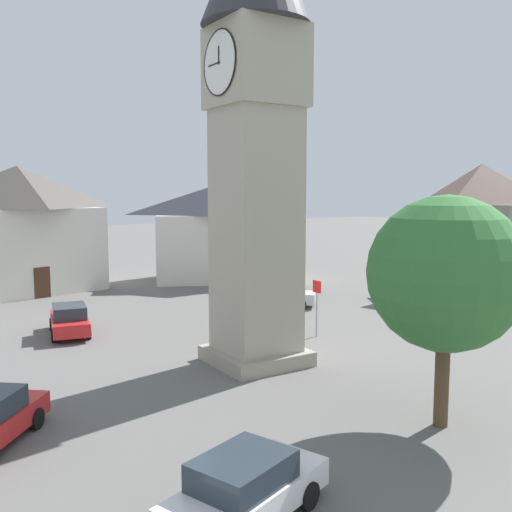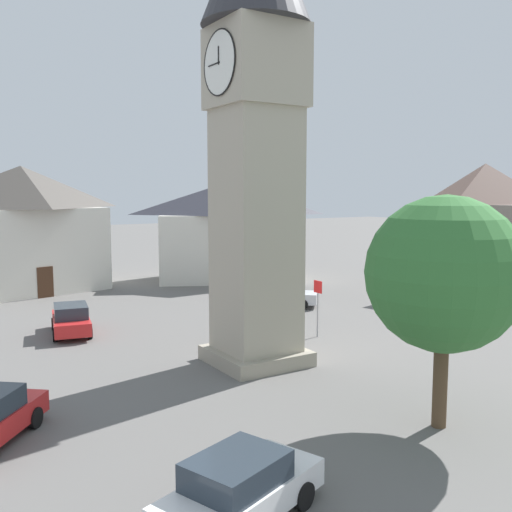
{
  "view_description": "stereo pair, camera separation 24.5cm",
  "coord_description": "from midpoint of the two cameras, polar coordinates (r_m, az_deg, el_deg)",
  "views": [
    {
      "loc": [
        -19.65,
        12.54,
        7.16
      ],
      "look_at": [
        0.0,
        0.0,
        4.51
      ],
      "focal_mm": 40.1,
      "sensor_mm": 36.0,
      "label": 1
    },
    {
      "loc": [
        -19.78,
        12.33,
        7.16
      ],
      "look_at": [
        0.0,
        0.0,
        4.51
      ],
      "focal_mm": 40.1,
      "sensor_mm": 36.0,
      "label": 2
    }
  ],
  "objects": [
    {
      "name": "ground_plane",
      "position": [
        24.38,
        0.29,
        -10.58
      ],
      "size": [
        200.0,
        200.0,
        0.0
      ],
      "primitive_type": "plane",
      "color": "#605E5B"
    },
    {
      "name": "pedestrian",
      "position": [
        28.85,
        2.57,
        -5.82
      ],
      "size": [
        0.34,
        0.53,
        1.69
      ],
      "color": "black",
      "rests_on": "ground"
    },
    {
      "name": "car_red_corner",
      "position": [
        35.7,
        3.08,
        -3.84
      ],
      "size": [
        3.98,
        4.22,
        1.53
      ],
      "color": "silver",
      "rests_on": "ground"
    },
    {
      "name": "building_corner_back",
      "position": [
        43.66,
        -22.06,
        2.61
      ],
      "size": [
        8.96,
        11.79,
        8.92
      ],
      "color": "silver",
      "rests_on": "ground"
    },
    {
      "name": "road_sign",
      "position": [
        28.27,
        6.43,
        -4.27
      ],
      "size": [
        0.6,
        0.07,
        2.8
      ],
      "color": "gray",
      "rests_on": "ground"
    },
    {
      "name": "building_shop_left",
      "position": [
        42.19,
        21.84,
        2.56
      ],
      "size": [
        7.76,
        7.68,
        9.02
      ],
      "color": "slate",
      "rests_on": "ground"
    },
    {
      "name": "car_white_side",
      "position": [
        13.34,
        -1.02,
        -22.17
      ],
      "size": [
        2.99,
        4.46,
        1.53
      ],
      "color": "white",
      "rests_on": "ground"
    },
    {
      "name": "building_terrace_right",
      "position": [
        45.89,
        -2.71,
        2.56
      ],
      "size": [
        10.24,
        12.61,
        7.86
      ],
      "color": "silver",
      "rests_on": "ground"
    },
    {
      "name": "car_blue_kerb",
      "position": [
        30.21,
        -17.75,
        -6.05
      ],
      "size": [
        4.38,
        2.46,
        1.53
      ],
      "color": "red",
      "rests_on": "ground"
    },
    {
      "name": "tree",
      "position": [
        17.89,
        18.64,
        -1.74
      ],
      "size": [
        4.69,
        4.69,
        7.07
      ],
      "color": "brown",
      "rests_on": "ground"
    },
    {
      "name": "clock_tower",
      "position": [
        23.66,
        0.31,
        16.38
      ],
      "size": [
        4.38,
        4.38,
        19.26
      ],
      "color": "gray",
      "rests_on": "ground"
    }
  ]
}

